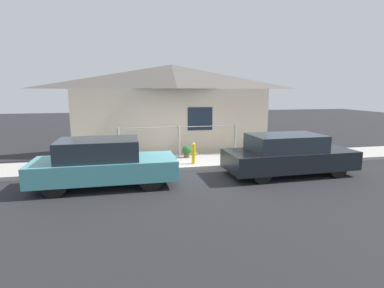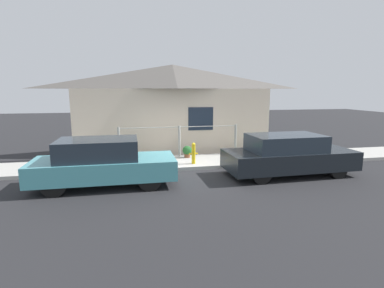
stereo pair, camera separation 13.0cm
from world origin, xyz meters
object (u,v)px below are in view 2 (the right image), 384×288
at_px(potted_plant_near_hydrant, 187,151).
at_px(fire_hydrant, 194,153).
at_px(car_left, 103,163).
at_px(potted_plant_by_fence, 131,152).
at_px(potted_plant_corner, 252,148).
at_px(car_right, 288,155).

bearing_deg(potted_plant_near_hydrant, fire_hydrant, -87.87).
height_order(car_left, potted_plant_by_fence, car_left).
distance_m(car_left, potted_plant_corner, 6.09).
distance_m(potted_plant_near_hydrant, potted_plant_corner, 2.64).
bearing_deg(car_right, fire_hydrant, 148.89).
distance_m(car_left, car_right, 5.94).
relative_size(car_right, potted_plant_corner, 6.27).
relative_size(potted_plant_near_hydrant, potted_plant_corner, 0.69).
relative_size(car_right, potted_plant_by_fence, 7.42).
height_order(car_left, potted_plant_corner, car_left).
relative_size(fire_hydrant, potted_plant_corner, 1.14).
bearing_deg(potted_plant_by_fence, car_left, -106.08).
relative_size(car_left, potted_plant_near_hydrant, 8.66).
xyz_separation_m(car_right, potted_plant_corner, (-0.31, 2.32, -0.18)).
height_order(car_right, fire_hydrant, car_right).
relative_size(potted_plant_near_hydrant, potted_plant_by_fence, 0.81).
relative_size(car_left, potted_plant_by_fence, 7.05).
bearing_deg(potted_plant_corner, car_right, -82.30).
bearing_deg(car_left, potted_plant_near_hydrant, 42.25).
bearing_deg(car_right, car_left, 178.63).
xyz_separation_m(potted_plant_near_hydrant, potted_plant_by_fence, (-2.22, 0.07, 0.05)).
bearing_deg(car_left, potted_plant_corner, 22.64).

